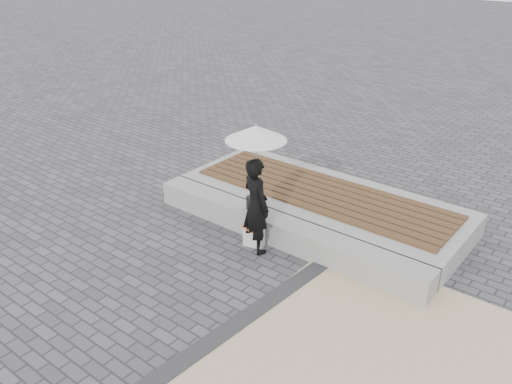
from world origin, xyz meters
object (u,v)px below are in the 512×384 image
Objects in this scene: seating_ledge at (282,231)px; woman at (256,206)px; canvas_tote at (254,236)px; parasol at (256,133)px; handbag at (254,206)px.

woman is (-0.18, -0.44, 0.57)m from seating_ledge.
canvas_tote is at bearing -15.05° from woman.
parasol is 3.31× the size of canvas_tote.
parasol is at bearing -62.86° from woman.
canvas_tote is (0.24, -0.31, -0.35)m from handbag.
handbag is at bearing -28.50° from woman.
woman is at bearing -25.71° from handbag.
parasol is 3.36× the size of handbag.
seating_ledge is 4.39× the size of parasol.
parasol reaches higher than handbag.
parasol reaches higher than canvas_tote.
handbag is (-0.33, 0.37, -1.41)m from parasol.
woman is 1.35× the size of parasol.
handbag reaches higher than canvas_tote.
seating_ledge is 14.74× the size of handbag.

